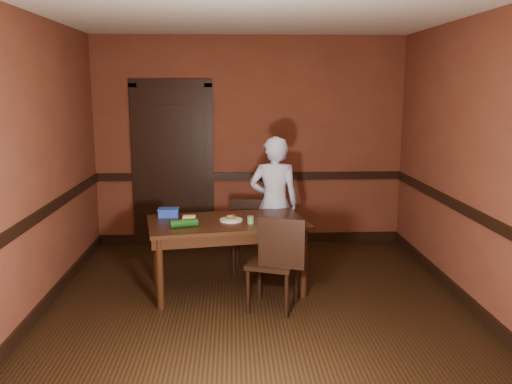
{
  "coord_description": "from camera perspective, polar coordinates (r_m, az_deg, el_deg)",
  "views": [
    {
      "loc": [
        -0.23,
        -4.79,
        2.04
      ],
      "look_at": [
        0.0,
        0.35,
        1.05
      ],
      "focal_mm": 38.0,
      "sensor_mm": 36.0,
      "label": 1
    }
  ],
  "objects": [
    {
      "name": "ceiling",
      "position": [
        4.84,
        0.19,
        18.75
      ],
      "size": [
        4.0,
        4.5,
        0.01
      ],
      "primitive_type": "cube",
      "color": "beige",
      "rests_on": "ground"
    },
    {
      "name": "wall_left",
      "position": [
        5.15,
        -22.66,
        2.36
      ],
      "size": [
        0.02,
        4.5,
        2.7
      ],
      "primitive_type": "cube",
      "color": "brown",
      "rests_on": "ground"
    },
    {
      "name": "sandwich_plate",
      "position": [
        5.44,
        -2.64,
        -2.87
      ],
      "size": [
        0.23,
        0.23,
        0.06
      ],
      "rotation": [
        0.0,
        0.0,
        0.08
      ],
      "color": "white",
      "rests_on": "dining_table"
    },
    {
      "name": "baseboard_right",
      "position": [
        5.63,
        21.16,
        -10.46
      ],
      "size": [
        0.03,
        4.5,
        0.12
      ],
      "primitive_type": "cube",
      "color": "black",
      "rests_on": "ground"
    },
    {
      "name": "dado_right",
      "position": [
        5.39,
        21.77,
        -2.09
      ],
      "size": [
        0.03,
        4.5,
        0.1
      ],
      "primitive_type": "cube",
      "color": "black",
      "rests_on": "ground"
    },
    {
      "name": "person",
      "position": [
        6.08,
        1.93,
        -1.25
      ],
      "size": [
        0.56,
        0.38,
        1.52
      ],
      "primitive_type": "imported",
      "rotation": [
        0.0,
        0.0,
        3.12
      ],
      "color": "silver",
      "rests_on": "floor"
    },
    {
      "name": "dado_back",
      "position": [
        7.12,
        -0.67,
        1.68
      ],
      "size": [
        4.0,
        0.03,
        0.1
      ],
      "primitive_type": "cube",
      "color": "black",
      "rests_on": "ground"
    },
    {
      "name": "food_tub",
      "position": [
        5.66,
        -9.19,
        -2.15
      ],
      "size": [
        0.21,
        0.15,
        0.09
      ],
      "rotation": [
        0.0,
        0.0,
        0.02
      ],
      "color": "blue",
      "rests_on": "dining_table"
    },
    {
      "name": "dado_left",
      "position": [
        5.22,
        -22.15,
        -2.52
      ],
      "size": [
        0.03,
        4.5,
        0.1
      ],
      "primitive_type": "cube",
      "color": "black",
      "rests_on": "ground"
    },
    {
      "name": "wall_right",
      "position": [
        5.32,
        22.25,
        2.64
      ],
      "size": [
        0.02,
        4.5,
        2.7
      ],
      "primitive_type": "cube",
      "color": "brown",
      "rests_on": "ground"
    },
    {
      "name": "dining_table",
      "position": [
        5.55,
        -3.02,
        -6.69
      ],
      "size": [
        1.69,
        1.14,
        0.73
      ],
      "primitive_type": "cube",
      "rotation": [
        0.0,
        0.0,
        0.18
      ],
      "color": "black",
      "rests_on": "floor"
    },
    {
      "name": "cheese_saucer",
      "position": [
        5.47,
        -7.05,
        -2.81
      ],
      "size": [
        0.17,
        0.17,
        0.05
      ],
      "rotation": [
        0.0,
        0.0,
        -0.25
      ],
      "color": "white",
      "rests_on": "dining_table"
    },
    {
      "name": "wall_back",
      "position": [
        7.07,
        -0.68,
        5.3
      ],
      "size": [
        4.0,
        0.02,
        2.7
      ],
      "primitive_type": "cube",
      "color": "brown",
      "rests_on": "ground"
    },
    {
      "name": "floor",
      "position": [
        5.21,
        0.17,
        -12.17
      ],
      "size": [
        4.0,
        4.5,
        0.01
      ],
      "primitive_type": "cube",
      "color": "black",
      "rests_on": "ground"
    },
    {
      "name": "door",
      "position": [
        7.11,
        -8.76,
        3.1
      ],
      "size": [
        1.05,
        0.07,
        2.2
      ],
      "color": "black",
      "rests_on": "ground"
    },
    {
      "name": "wrapped_veg",
      "position": [
        5.23,
        -7.59,
        -3.28
      ],
      "size": [
        0.28,
        0.14,
        0.07
      ],
      "primitive_type": "cylinder",
      "rotation": [
        0.0,
        1.57,
        0.28
      ],
      "color": "#103F10",
      "rests_on": "dining_table"
    },
    {
      "name": "baseboard_left",
      "position": [
        5.47,
        -21.51,
        -11.12
      ],
      "size": [
        0.03,
        4.5,
        0.12
      ],
      "primitive_type": "cube",
      "color": "black",
      "rests_on": "ground"
    },
    {
      "name": "baseboard_back",
      "position": [
        7.3,
        -0.65,
        -4.85
      ],
      "size": [
        4.0,
        0.03,
        0.12
      ],
      "primitive_type": "cube",
      "color": "black",
      "rests_on": "ground"
    },
    {
      "name": "chair_near",
      "position": [
        5.07,
        1.76,
        -7.32
      ],
      "size": [
        0.54,
        0.54,
        0.91
      ],
      "primitive_type": null,
      "rotation": [
        0.0,
        0.0,
        2.79
      ],
      "color": "black",
      "rests_on": "floor"
    },
    {
      "name": "wall_front",
      "position": [
        2.64,
        2.49,
        -4.27
      ],
      "size": [
        4.0,
        0.02,
        2.7
      ],
      "primitive_type": "cube",
      "color": "brown",
      "rests_on": "ground"
    },
    {
      "name": "sauce_jar",
      "position": [
        5.31,
        -0.57,
        -2.94
      ],
      "size": [
        0.07,
        0.07,
        0.08
      ],
      "rotation": [
        0.0,
        0.0,
        -0.09
      ],
      "color": "#5B9041",
      "rests_on": "dining_table"
    },
    {
      "name": "chair_far",
      "position": [
        6.06,
        -0.68,
        -4.79
      ],
      "size": [
        0.43,
        0.43,
        0.8
      ],
      "primitive_type": null,
      "rotation": [
        0.0,
        0.0,
        -0.15
      ],
      "color": "black",
      "rests_on": "floor"
    }
  ]
}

